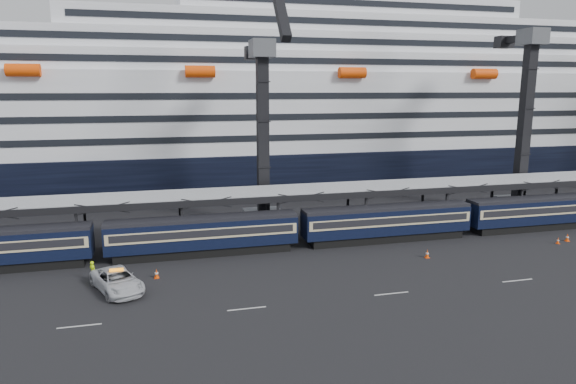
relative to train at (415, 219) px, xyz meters
name	(u,v)px	position (x,y,z in m)	size (l,w,h in m)	color
ground	(507,264)	(4.65, -10.00, -2.20)	(260.00, 260.00, 0.00)	black
train	(415,219)	(0.00, 0.00, 0.00)	(133.05, 3.00, 4.05)	black
canopy	(435,184)	(4.65, 4.00, 3.05)	(130.00, 6.25, 5.53)	gray
cruise_ship	(338,113)	(3.57, 35.99, 10.14)	(214.09, 28.84, 34.00)	black
crane_dark_near	(263,129)	(-15.35, 8.59, 9.73)	(4.50, 17.75, 35.08)	#474A4E
crane_dark_mid	(528,113)	(19.65, 7.59, 11.16)	(4.50, 18.24, 39.64)	#474A4E
pickup_truck	(117,281)	(-31.15, -7.92, -1.31)	(2.95, 6.39, 1.78)	silver
worker	(93,271)	(-33.37, -5.08, -1.28)	(0.67, 0.44, 1.85)	#C5FF0D
traffic_cone_b	(157,273)	(-28.02, -5.62, -1.78)	(0.43, 0.43, 0.86)	#FF4908
traffic_cone_c	(427,254)	(-1.91, -6.44, -1.78)	(0.43, 0.43, 0.86)	#FF4908
traffic_cone_d	(558,241)	(14.22, -5.65, -1.85)	(0.36, 0.36, 0.71)	#FF4908
traffic_cone_e	(567,237)	(15.91, -5.12, -1.77)	(0.44, 0.44, 0.87)	#FF4908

